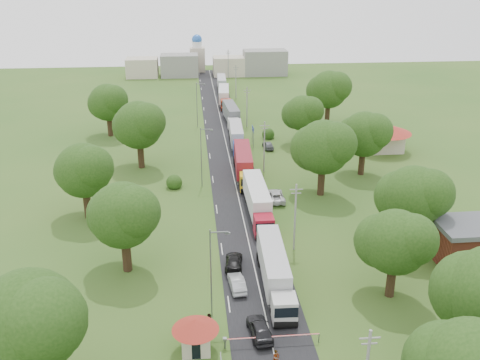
{
  "coord_description": "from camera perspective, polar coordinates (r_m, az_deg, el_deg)",
  "views": [
    {
      "loc": [
        -6.94,
        -65.76,
        33.49
      ],
      "look_at": [
        0.24,
        9.86,
        3.0
      ],
      "focal_mm": 40.0,
      "sensor_mm": 36.0,
      "label": 1
    }
  ],
  "objects": [
    {
      "name": "info_sign",
      "position": [
        105.97,
        1.39,
        5.14
      ],
      "size": [
        0.12,
        3.1,
        4.1
      ],
      "color": "slate",
      "rests_on": "ground"
    },
    {
      "name": "lamp_0",
      "position": [
        53.64,
        -2.97,
        -9.55
      ],
      "size": [
        2.03,
        0.22,
        10.0
      ],
      "color": "slate",
      "rests_on": "ground"
    },
    {
      "name": "lamp_1",
      "position": [
        85.47,
        -4.06,
        2.73
      ],
      "size": [
        2.03,
        0.22,
        10.0
      ],
      "color": "slate",
      "rests_on": "ground"
    },
    {
      "name": "road",
      "position": [
        92.33,
        -0.74,
        0.6
      ],
      "size": [
        8.0,
        200.0,
        0.04
      ],
      "primitive_type": "cube",
      "color": "black",
      "rests_on": "ground"
    },
    {
      "name": "pedestrian_booth",
      "position": [
        54.6,
        -3.29,
        -14.87
      ],
      "size": [
        1.05,
        1.05,
        1.72
      ],
      "primitive_type": "imported",
      "rotation": [
        0.0,
        0.0,
        -0.81
      ],
      "color": "gray",
      "rests_on": "ground"
    },
    {
      "name": "distant_town",
      "position": [
        178.47,
        -2.96,
        12.17
      ],
      "size": [
        52.0,
        8.0,
        8.0
      ],
      "color": "gray",
      "rests_on": "ground"
    },
    {
      "name": "lamp_2",
      "position": [
        119.1,
        -4.55,
        8.23
      ],
      "size": [
        2.03,
        0.22,
        10.0
      ],
      "color": "slate",
      "rests_on": "ground"
    },
    {
      "name": "tree_7",
      "position": [
        122.69,
        9.43,
        9.52
      ],
      "size": [
        9.6,
        9.6,
        12.05
      ],
      "color": "#382616",
      "rests_on": "ground"
    },
    {
      "name": "boom_barrier",
      "position": [
        52.49,
        1.94,
        -16.54
      ],
      "size": [
        9.22,
        0.35,
        1.18
      ],
      "color": "slate",
      "rests_on": "ground"
    },
    {
      "name": "tree_9",
      "position": [
        46.04,
        -21.53,
        -13.73
      ],
      "size": [
        9.6,
        9.6,
        12.05
      ],
      "color": "#382616",
      "rests_on": "ground"
    },
    {
      "name": "pole_1",
      "position": [
        66.61,
        5.9,
        -3.88
      ],
      "size": [
        1.6,
        0.24,
        9.0
      ],
      "color": "gray",
      "rests_on": "ground"
    },
    {
      "name": "tree_10",
      "position": [
        62.31,
        -12.37,
        -3.61
      ],
      "size": [
        8.8,
        8.8,
        11.07
      ],
      "color": "#382616",
      "rests_on": "ground"
    },
    {
      "name": "church",
      "position": [
        185.92,
        -4.57,
        13.11
      ],
      "size": [
        5.0,
        5.0,
        12.3
      ],
      "color": "beige",
      "rests_on": "ground"
    },
    {
      "name": "tree_2",
      "position": [
        58.79,
        16.21,
        -6.31
      ],
      "size": [
        8.0,
        8.0,
        10.1
      ],
      "color": "#382616",
      "rests_on": "ground"
    },
    {
      "name": "pole_4",
      "position": [
        146.17,
        -0.44,
        10.5
      ],
      "size": [
        1.6,
        0.24,
        9.0
      ],
      "color": "gray",
      "rests_on": "ground"
    },
    {
      "name": "car_verge_near",
      "position": [
        81.96,
        3.77,
        -1.7
      ],
      "size": [
        2.66,
        5.63,
        1.56
      ],
      "primitive_type": "imported",
      "rotation": [
        0.0,
        0.0,
        3.13
      ],
      "color": "silver",
      "rests_on": "ground"
    },
    {
      "name": "car_lane_mid",
      "position": [
        60.49,
        -0.32,
        -10.93
      ],
      "size": [
        1.91,
        4.49,
        1.44
      ],
      "primitive_type": "imported",
      "rotation": [
        0.0,
        0.0,
        3.23
      ],
      "color": "#A9ACB1",
      "rests_on": "ground"
    },
    {
      "name": "tree_4",
      "position": [
        82.58,
        8.84,
        3.52
      ],
      "size": [
        9.6,
        9.6,
        12.05
      ],
      "color": "#382616",
      "rests_on": "ground"
    },
    {
      "name": "pole_3",
      "position": [
        118.97,
        0.75,
        7.86
      ],
      "size": [
        1.6,
        0.24,
        9.0
      ],
      "color": "gray",
      "rests_on": "ground"
    },
    {
      "name": "tree_6",
      "position": [
        106.7,
        6.67,
        7.12
      ],
      "size": [
        8.0,
        8.0,
        10.1
      ],
      "color": "#382616",
      "rests_on": "ground"
    },
    {
      "name": "house_brick",
      "position": [
        70.19,
        23.4,
        -6.16
      ],
      "size": [
        8.6,
        6.6,
        5.2
      ],
      "color": "maroon",
      "rests_on": "ground"
    },
    {
      "name": "tree_5",
      "position": [
        92.57,
        13.08,
        4.81
      ],
      "size": [
        8.8,
        8.8,
        11.07
      ],
      "color": "#382616",
      "rests_on": "ground"
    },
    {
      "name": "tree_11",
      "position": [
        77.11,
        -16.35,
        1.04
      ],
      "size": [
        8.8,
        8.8,
        11.07
      ],
      "color": "#382616",
      "rests_on": "ground"
    },
    {
      "name": "house_cream",
      "position": [
        106.89,
        15.09,
        4.89
      ],
      "size": [
        10.08,
        10.08,
        5.8
      ],
      "color": "beige",
      "rests_on": "ground"
    },
    {
      "name": "guard_booth",
      "position": [
        51.41,
        -4.76,
        -15.76
      ],
      "size": [
        4.4,
        4.4,
        3.45
      ],
      "color": "beige",
      "rests_on": "ground"
    },
    {
      "name": "car_verge_far",
      "position": [
        105.37,
        3.01,
        3.73
      ],
      "size": [
        2.0,
        4.41,
        1.47
      ],
      "primitive_type": "imported",
      "rotation": [
        0.0,
        0.0,
        3.21
      ],
      "color": "#4F5256",
      "rests_on": "ground"
    },
    {
      "name": "truck_5",
      "position": [
        139.69,
        -1.71,
        8.91
      ],
      "size": [
        3.35,
        14.98,
        4.13
      ],
      "color": "#B7341C",
      "rests_on": "ground"
    },
    {
      "name": "car_lane_rear",
      "position": [
        64.41,
        -0.67,
        -8.71
      ],
      "size": [
        2.62,
        5.17,
        1.44
      ],
      "primitive_type": "imported",
      "rotation": [
        0.0,
        0.0,
        3.02
      ],
      "color": "black",
      "rests_on": "ground"
    },
    {
      "name": "truck_3",
      "position": [
        106.5,
        -0.37,
        4.71
      ],
      "size": [
        2.86,
        14.09,
        3.9
      ],
      "color": "#1D42AE",
      "rests_on": "ground"
    },
    {
      "name": "pole_5",
      "position": [
        173.62,
        -1.27,
        12.32
      ],
      "size": [
        1.6,
        0.24,
        9.0
      ],
      "color": "gray",
      "rests_on": "ground"
    },
    {
      "name": "car_lane_front",
      "position": [
        53.75,
        2.13,
        -15.58
      ],
      "size": [
        2.47,
        4.99,
        1.64
      ],
      "primitive_type": "imported",
      "rotation": [
        0.0,
        0.0,
        3.26
      ],
      "color": "black",
      "rests_on": "ground"
    },
    {
      "name": "truck_4",
      "position": [
        122.39,
        -0.92,
        7.02
      ],
      "size": [
        3.23,
        14.47,
        3.99
      ],
      "color": "silver",
      "rests_on": "ground"
    },
    {
      "name": "ground",
      "position": [
        74.12,
        0.54,
        -4.99
      ],
      "size": [
        260.0,
        260.0,
        0.0
      ],
      "primitive_type": "plane",
      "color": "#2E541C",
      "rests_on": "ground"
    },
    {
      "name": "truck_1",
      "position": [
        76.48,
        1.88,
        -2.23
      ],
      "size": [
        2.76,
        15.52,
        4.3
      ],
      "color": "maroon",
      "rests_on": "ground"
    },
    {
      "name": "pole_2",
      "position": [
        92.26,
        2.61,
        3.65
      ],
      "size": [
        1.6,
        0.24,
        9.0
      ],
      "color": "gray",
      "rests_on": "ground"
    },
    {
      "name": "truck_0",
      "position": [
        60.19,
        3.69,
        -9.49
      ],
      "size": [
        2.97,
        15.07,
        4.17
      ],
      "color": "silver",
      "rests_on": "ground"
    },
    {
      "name": "tree_12",
      "position": [
        94.91,
        -10.76,
        5.81
      ],
      "size": [
        9.6,
        9.6,
        12.05
      ],
      "color": "#382616",
      "rests_on": "ground"
    },
    {
      "name": "pedestrian_near",
      "position": [
        50.38,
        3.86,
        -18.52
      ],
      "size": [
        0.75,
        0.63,
        1.77
      ],
      "primitive_type": "imported",
      "rotation": [
        0.0,
        0.0,
        0.37
      ],
      "color": "gray",
      "rests_on": "ground"
    },
    {
      "name": "truck_6",
      "position": [
        156.16,
        -1.95,
        10.23
      ],
      "size": [
        2.7,
        13.68,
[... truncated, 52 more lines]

